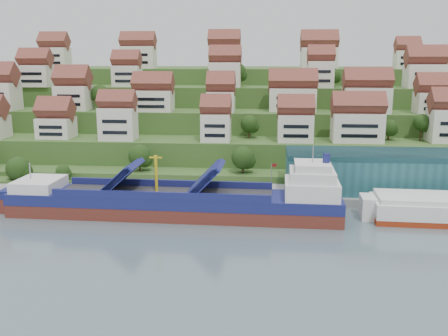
{
  "coord_description": "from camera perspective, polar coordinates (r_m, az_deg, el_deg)",
  "views": [
    {
      "loc": [
        16.23,
        -108.02,
        35.04
      ],
      "look_at": [
        6.14,
        14.0,
        8.0
      ],
      "focal_mm": 40.0,
      "sensor_mm": 36.0,
      "label": 1
    }
  ],
  "objects": [
    {
      "name": "warehouse",
      "position": [
        132.98,
        20.22,
        -0.41
      ],
      "size": [
        60.0,
        15.0,
        10.0
      ],
      "primitive_type": "cube",
      "color": "#245B62",
      "rests_on": "quay"
    },
    {
      "name": "quay",
      "position": [
        127.67,
        6.26,
        -3.04
      ],
      "size": [
        180.0,
        14.0,
        2.2
      ],
      "primitive_type": "cube",
      "color": "gray",
      "rests_on": "ground"
    },
    {
      "name": "hillside",
      "position": [
        213.59,
        0.34,
        5.9
      ],
      "size": [
        260.0,
        128.0,
        31.0
      ],
      "color": "#2D4C1E",
      "rests_on": "ground"
    },
    {
      "name": "flagpole",
      "position": [
        121.35,
        5.49,
        -1.02
      ],
      "size": [
        1.28,
        0.16,
        8.0
      ],
      "color": "gray",
      "rests_on": "quay"
    },
    {
      "name": "cargo_ship",
      "position": [
        113.05,
        -4.73,
        -3.96
      ],
      "size": [
        75.04,
        13.64,
        16.54
      ],
      "rotation": [
        0.0,
        0.0,
        -0.03
      ],
      "color": "maroon",
      "rests_on": "ground"
    },
    {
      "name": "hillside_trees",
      "position": [
        154.53,
        -5.71,
        5.3
      ],
      "size": [
        140.23,
        63.07,
        31.17
      ],
      "color": "#234216",
      "rests_on": "ground"
    },
    {
      "name": "hillside_village",
      "position": [
        169.28,
        -0.25,
        8.75
      ],
      "size": [
        156.34,
        63.58,
        28.59
      ],
      "color": "silver",
      "rests_on": "ground"
    },
    {
      "name": "ground",
      "position": [
        114.72,
        -3.65,
        -5.36
      ],
      "size": [
        300.0,
        300.0,
        0.0
      ],
      "primitive_type": "plane",
      "color": "slate",
      "rests_on": "ground"
    }
  ]
}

